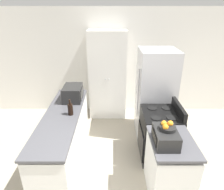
# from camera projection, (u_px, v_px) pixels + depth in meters

# --- Properties ---
(wall_back) EXTENTS (7.00, 0.06, 2.60)m
(wall_back) POSITION_uv_depth(u_px,v_px,m) (112.00, 63.00, 5.00)
(wall_back) COLOR white
(wall_back) RESTS_ON ground_plane
(counter_left) EXTENTS (0.60, 2.24, 0.91)m
(counter_left) POSITION_uv_depth(u_px,v_px,m) (65.00, 137.00, 3.58)
(counter_left) COLOR silver
(counter_left) RESTS_ON ground_plane
(counter_right) EXTENTS (0.60, 0.79, 0.91)m
(counter_right) POSITION_uv_depth(u_px,v_px,m) (170.00, 167.00, 2.91)
(counter_right) COLOR silver
(counter_right) RESTS_ON ground_plane
(pantry_cabinet) EXTENTS (0.89, 0.52, 2.12)m
(pantry_cabinet) POSITION_uv_depth(u_px,v_px,m) (108.00, 76.00, 4.83)
(pantry_cabinet) COLOR white
(pantry_cabinet) RESTS_ON ground_plane
(stove) EXTENTS (0.66, 0.73, 1.07)m
(stove) POSITION_uv_depth(u_px,v_px,m) (160.00, 135.00, 3.61)
(stove) COLOR black
(stove) RESTS_ON ground_plane
(refrigerator) EXTENTS (0.75, 0.76, 1.85)m
(refrigerator) POSITION_uv_depth(u_px,v_px,m) (156.00, 94.00, 4.14)
(refrigerator) COLOR #B7B7BC
(refrigerator) RESTS_ON ground_plane
(microwave) EXTENTS (0.35, 0.47, 0.29)m
(microwave) POSITION_uv_depth(u_px,v_px,m) (74.00, 93.00, 3.87)
(microwave) COLOR black
(microwave) RESTS_ON counter_left
(wine_bottle) EXTENTS (0.09, 0.09, 0.28)m
(wine_bottle) POSITION_uv_depth(u_px,v_px,m) (71.00, 109.00, 3.35)
(wine_bottle) COLOR black
(wine_bottle) RESTS_ON counter_left
(toaster_oven) EXTENTS (0.30, 0.43, 0.20)m
(toaster_oven) POSITION_uv_depth(u_px,v_px,m) (166.00, 137.00, 2.64)
(toaster_oven) COLOR black
(toaster_oven) RESTS_ON counter_right
(fruit_bowl) EXTENTS (0.21, 0.21, 0.11)m
(fruit_bowl) POSITION_uv_depth(u_px,v_px,m) (168.00, 127.00, 2.60)
(fruit_bowl) COLOR black
(fruit_bowl) RESTS_ON toaster_oven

